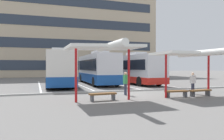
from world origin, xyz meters
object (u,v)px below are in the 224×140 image
at_px(waiting_passenger_1, 125,82).
at_px(waiting_shelter_0, 105,48).
at_px(coach_bus_1, 97,69).
at_px(coach_bus_2, 130,69).
at_px(coach_bus_0, 59,69).
at_px(waiting_passenger_0, 193,82).
at_px(waiting_shelter_1, 191,55).
at_px(bench_1, 177,92).
at_px(bench_2, 200,91).
at_px(bench_0, 103,95).

bearing_deg(waiting_passenger_1, waiting_shelter_0, -133.51).
distance_m(coach_bus_1, coach_bus_2, 4.03).
bearing_deg(coach_bus_0, waiting_passenger_0, -49.80).
xyz_separation_m(waiting_shelter_1, bench_1, (-0.90, 0.25, -2.45)).
height_order(bench_1, waiting_passenger_0, waiting_passenger_0).
xyz_separation_m(coach_bus_2, waiting_shelter_1, (-1.13, -12.53, 1.09)).
bearing_deg(coach_bus_2, waiting_shelter_0, -119.14).
relative_size(coach_bus_1, coach_bus_2, 0.90).
xyz_separation_m(coach_bus_2, waiting_passenger_1, (-4.73, -10.14, -0.76)).
height_order(coach_bus_1, waiting_passenger_0, coach_bus_1).
relative_size(coach_bus_1, waiting_shelter_1, 2.21).
bearing_deg(waiting_passenger_1, bench_2, -26.48).
bearing_deg(waiting_shelter_0, bench_1, 2.39).
distance_m(bench_1, bench_2, 1.80).
bearing_deg(waiting_passenger_1, bench_0, -138.72).
xyz_separation_m(coach_bus_1, bench_2, (3.79, -12.58, -1.35)).
bearing_deg(bench_0, coach_bus_0, 97.21).
bearing_deg(waiting_passenger_1, waiting_shelter_1, -33.63).
bearing_deg(waiting_shelter_1, bench_1, 164.72).
distance_m(coach_bus_0, waiting_passenger_1, 9.85).
bearing_deg(coach_bus_0, bench_0, -82.79).
bearing_deg(bench_0, waiting_passenger_1, 41.28).
bearing_deg(waiting_shelter_1, waiting_passenger_0, 47.39).
xyz_separation_m(coach_bus_2, bench_0, (-6.97, -12.10, -1.36)).
height_order(bench_0, bench_2, same).
bearing_deg(waiting_shelter_1, bench_0, 175.77).
relative_size(waiting_shelter_0, waiting_passenger_1, 2.98).
relative_size(bench_0, waiting_passenger_0, 1.06).
bearing_deg(waiting_shelter_1, waiting_passenger_1, 146.37).
xyz_separation_m(coach_bus_1, waiting_shelter_1, (2.89, -12.74, 1.10)).
bearing_deg(coach_bus_2, waiting_passenger_0, -89.15).
bearing_deg(waiting_passenger_0, bench_1, -152.08).
bearing_deg(bench_0, bench_1, -2.16).
xyz_separation_m(bench_0, waiting_shelter_1, (5.83, -0.43, 2.45)).
height_order(coach_bus_2, bench_2, coach_bus_2).
bearing_deg(waiting_passenger_0, waiting_shelter_1, -132.61).
height_order(waiting_shelter_1, bench_1, waiting_shelter_1).
bearing_deg(coach_bus_2, waiting_passenger_1, -115.02).
distance_m(coach_bus_0, waiting_shelter_0, 11.63).
distance_m(bench_0, bench_2, 6.74).
height_order(bench_0, waiting_passenger_1, waiting_passenger_1).
distance_m(waiting_shelter_1, bench_2, 2.61).
distance_m(bench_1, waiting_passenger_1, 3.50).
distance_m(coach_bus_2, bench_1, 12.53).
distance_m(waiting_shelter_1, bench_1, 2.62).
relative_size(coach_bus_1, bench_0, 6.36).
relative_size(coach_bus_2, waiting_passenger_0, 7.51).
xyz_separation_m(coach_bus_1, bench_1, (1.99, -12.49, -1.35)).
height_order(coach_bus_0, coach_bus_1, coach_bus_0).
bearing_deg(waiting_passenger_1, coach_bus_0, 111.75).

